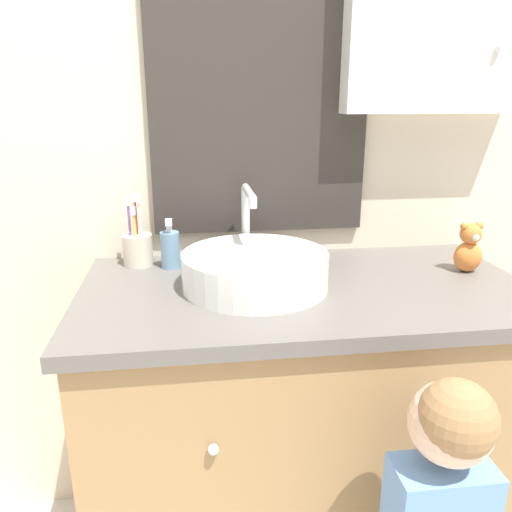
{
  "coord_description": "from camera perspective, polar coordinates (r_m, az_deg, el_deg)",
  "views": [
    {
      "loc": [
        -0.28,
        -0.86,
        1.32
      ],
      "look_at": [
        -0.13,
        0.25,
        0.97
      ],
      "focal_mm": 35.0,
      "sensor_mm": 36.0,
      "label": 1
    }
  ],
  "objects": [
    {
      "name": "vanity_counter",
      "position": [
        1.49,
        5.19,
        -19.06
      ],
      "size": [
        1.14,
        0.6,
        0.87
      ],
      "color": "#A37A4C",
      "rests_on": "ground_plane"
    },
    {
      "name": "toothbrush_holder",
      "position": [
        1.45,
        -13.38,
        0.92
      ],
      "size": [
        0.08,
        0.08,
        0.2
      ],
      "color": "beige",
      "rests_on": "vanity_counter"
    },
    {
      "name": "sink_basin",
      "position": [
        1.25,
        -0.06,
        -1.34
      ],
      "size": [
        0.37,
        0.42,
        0.23
      ],
      "color": "white",
      "rests_on": "vanity_counter"
    },
    {
      "name": "teddy_bear",
      "position": [
        1.47,
        23.16,
        0.8
      ],
      "size": [
        0.08,
        0.06,
        0.14
      ],
      "color": "orange",
      "rests_on": "vanity_counter"
    },
    {
      "name": "soap_dispenser",
      "position": [
        1.4,
        -9.77,
        0.82
      ],
      "size": [
        0.05,
        0.05,
        0.14
      ],
      "color": "#6B93B2",
      "rests_on": "vanity_counter"
    },
    {
      "name": "wall_back",
      "position": [
        1.51,
        4.27,
        16.1
      ],
      "size": [
        3.2,
        0.18,
        2.5
      ],
      "color": "beige",
      "rests_on": "ground_plane"
    }
  ]
}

